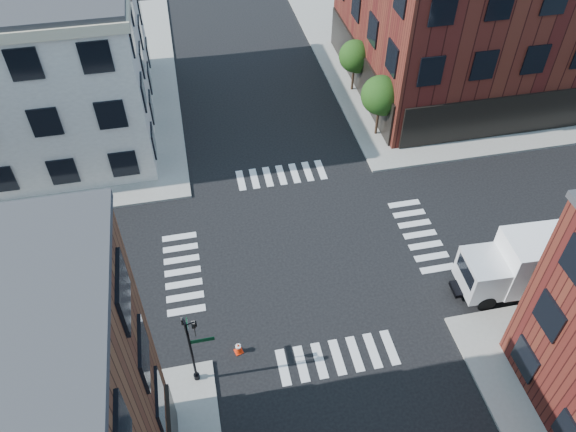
{
  "coord_description": "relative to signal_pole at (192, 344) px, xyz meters",
  "views": [
    {
      "loc": [
        -5.35,
        -20.85,
        24.12
      ],
      "look_at": [
        -0.87,
        0.64,
        2.5
      ],
      "focal_mm": 35.0,
      "sensor_mm": 36.0,
      "label": 1
    }
  ],
  "objects": [
    {
      "name": "ground",
      "position": [
        6.72,
        6.68,
        -2.86
      ],
      "size": [
        120.0,
        120.0,
        0.0
      ],
      "primitive_type": "plane",
      "color": "black",
      "rests_on": "ground"
    },
    {
      "name": "sidewalk_ne",
      "position": [
        27.72,
        27.68,
        -2.78
      ],
      "size": [
        30.0,
        30.0,
        0.15
      ],
      "primitive_type": "cube",
      "color": "gray",
      "rests_on": "ground"
    },
    {
      "name": "building_ne",
      "position": [
        27.22,
        22.68,
        3.14
      ],
      "size": [
        25.0,
        16.0,
        12.0
      ],
      "primitive_type": "cube",
      "color": "#421210",
      "rests_on": "ground"
    },
    {
      "name": "tree_near",
      "position": [
        14.28,
        16.65,
        0.3
      ],
      "size": [
        2.69,
        2.69,
        4.49
      ],
      "color": "black",
      "rests_on": "ground"
    },
    {
      "name": "tree_far",
      "position": [
        14.28,
        22.65,
        0.02
      ],
      "size": [
        2.43,
        2.43,
        4.07
      ],
      "color": "black",
      "rests_on": "ground"
    },
    {
      "name": "signal_pole",
      "position": [
        0.0,
        0.0,
        0.0
      ],
      "size": [
        1.29,
        1.24,
        4.6
      ],
      "color": "black",
      "rests_on": "ground"
    },
    {
      "name": "box_truck",
      "position": [
        18.19,
        1.86,
        -0.94
      ],
      "size": [
        8.24,
        2.83,
        3.68
      ],
      "rotation": [
        0.0,
        0.0,
        -0.05
      ],
      "color": "white",
      "rests_on": "ground"
    },
    {
      "name": "traffic_cone",
      "position": [
        2.05,
        0.98,
        -2.51
      ],
      "size": [
        0.48,
        0.48,
        0.72
      ],
      "rotation": [
        0.0,
        0.0,
        0.27
      ],
      "color": "red",
      "rests_on": "ground"
    }
  ]
}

